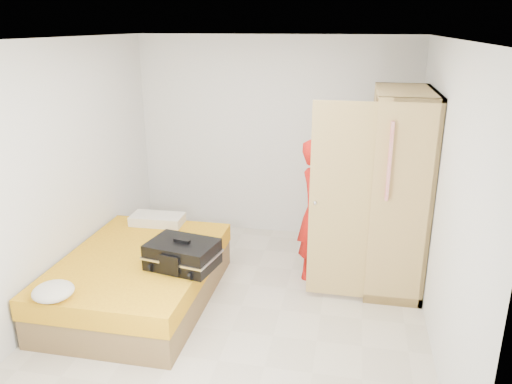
% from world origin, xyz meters
% --- Properties ---
extents(room, '(4.00, 4.02, 2.60)m').
position_xyz_m(room, '(0.00, 0.00, 1.30)').
color(room, beige).
rests_on(room, ground).
extents(bed, '(1.42, 2.02, 0.50)m').
position_xyz_m(bed, '(-1.05, -0.09, 0.25)').
color(bed, brown).
rests_on(bed, ground).
extents(wardrobe, '(1.17, 1.20, 2.10)m').
position_xyz_m(wardrobe, '(1.45, 0.86, 1.00)').
color(wardrobe, tan).
rests_on(wardrobe, ground).
extents(person, '(0.55, 0.67, 1.57)m').
position_xyz_m(person, '(0.67, 0.83, 0.78)').
color(person, red).
rests_on(person, ground).
extents(suitcase, '(0.72, 0.59, 0.28)m').
position_xyz_m(suitcase, '(-0.53, -0.21, 0.62)').
color(suitcase, black).
rests_on(suitcase, bed).
extents(round_cushion, '(0.35, 0.35, 0.13)m').
position_xyz_m(round_cushion, '(-1.41, -0.99, 0.57)').
color(round_cushion, beige).
rests_on(round_cushion, bed).
extents(pillow, '(0.61, 0.32, 0.11)m').
position_xyz_m(pillow, '(-1.18, 0.76, 0.55)').
color(pillow, beige).
rests_on(pillow, bed).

